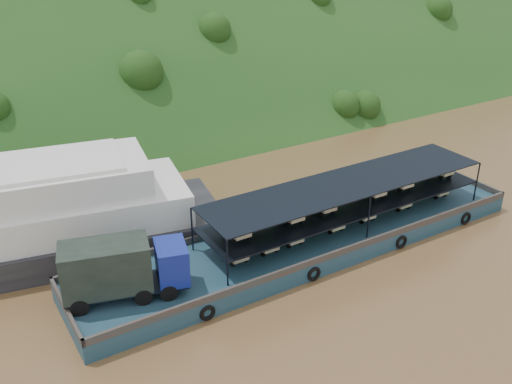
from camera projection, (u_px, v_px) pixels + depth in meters
ground at (299, 238)px, 43.48m from camera, size 160.00×160.00×0.00m
hillside at (132, 114)px, 71.12m from camera, size 140.00×39.60×39.60m
cargo_barge at (288, 241)px, 40.69m from camera, size 35.10×7.18×4.97m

